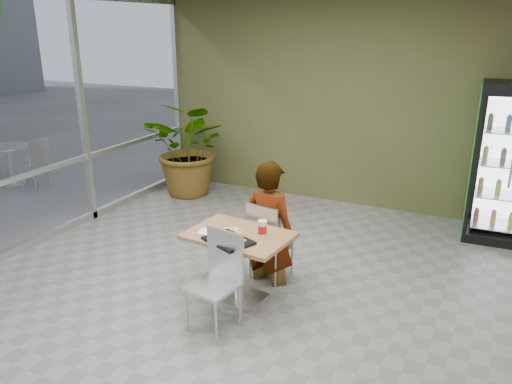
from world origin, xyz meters
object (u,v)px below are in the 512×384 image
Objects in this scene: chair_near at (219,272)px; cafeteria_tray at (228,241)px; beverage_fridge at (511,164)px; potted_plant at (191,148)px; soda_cup at (262,229)px; chair_far at (267,236)px; seated_woman at (270,234)px; dining_table at (239,253)px.

chair_near is 0.34m from cafeteria_tray.
beverage_fridge is 1.30× the size of potted_plant.
soda_cup is 3.71m from potted_plant.
cafeteria_tray is (-0.23, -0.28, -0.06)m from soda_cup.
chair_far is at bearing 97.18° from chair_near.
seated_woman is at bearing -136.43° from beverage_fridge.
chair_near is at bearing -109.60° from soda_cup.
soda_cup is at bearing -45.96° from potted_plant.
potted_plant is (-2.41, 2.20, 0.26)m from chair_far.
soda_cup is at bearing 119.07° from chair_far.
seated_woman is at bearing -41.62° from potted_plant.
beverage_fridge is at bearing 64.04° from chair_near.
chair_near is at bearing -84.76° from dining_table.
soda_cup is 3.64m from beverage_fridge.
seated_woman is at bearing 83.80° from cafeteria_tray.
dining_table is 6.71× the size of soda_cup.
potted_plant reaches higher than cafeteria_tray.
chair_far is 0.54× the size of seated_woman.
potted_plant reaches higher than chair_far.
dining_table is 1.18× the size of chair_far.
potted_plant is (-2.39, 3.20, 0.25)m from chair_near.
seated_woman is 0.60m from soda_cup.
soda_cup is at bearing 79.13° from chair_near.
chair_far is at bearing 109.60° from soda_cup.
beverage_fridge is (2.38, 3.44, 0.49)m from chair_near.
dining_table is 2.37× the size of cafeteria_tray.
dining_table is 0.48m from chair_near.
dining_table is at bearing 103.97° from chair_near.
soda_cup is at bearing -129.15° from beverage_fridge.
seated_woman is 3.69× the size of cafeteria_tray.
beverage_fridge is (2.34, 2.40, 0.50)m from seated_woman.
cafeteria_tray is (-0.04, 0.26, 0.21)m from chair_near.
soda_cup is at bearing 115.81° from seated_woman.
potted_plant is at bearing -32.93° from chair_far.
seated_woman reaches higher than soda_cup.
seated_woman is 0.82m from cafeteria_tray.
seated_woman is at bearing 81.22° from dining_table.
cafeteria_tray is at bearing -89.48° from dining_table.
potted_plant is at bearing -179.26° from beverage_fridge.
seated_woman is (0.04, 1.04, -0.01)m from chair_near.
seated_woman is 3.39m from beverage_fridge.
cafeteria_tray is (-0.08, -0.78, 0.22)m from seated_woman.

